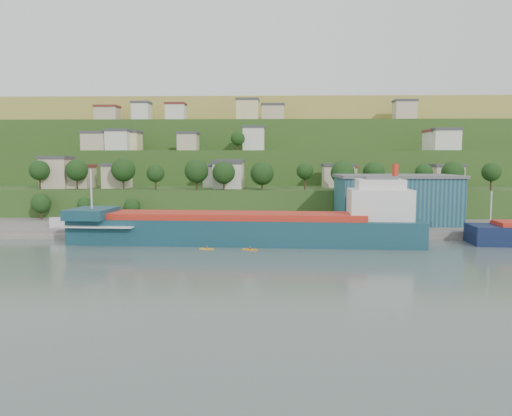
{
  "coord_description": "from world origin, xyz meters",
  "views": [
    {
      "loc": [
        2.29,
        -101.29,
        18.51
      ],
      "look_at": [
        -0.96,
        15.0,
        7.4
      ],
      "focal_mm": 35.0,
      "sensor_mm": 36.0,
      "label": 1
    }
  ],
  "objects_px": {
    "caravan": "(64,224)",
    "kayak_orange": "(250,249)",
    "warehouse": "(396,199)",
    "cargo_ship_near": "(256,229)"
  },
  "relations": [
    {
      "from": "cargo_ship_near",
      "to": "caravan",
      "type": "height_order",
      "value": "cargo_ship_near"
    },
    {
      "from": "cargo_ship_near",
      "to": "kayak_orange",
      "type": "relative_size",
      "value": 24.75
    },
    {
      "from": "caravan",
      "to": "kayak_orange",
      "type": "bearing_deg",
      "value": -47.19
    },
    {
      "from": "cargo_ship_near",
      "to": "caravan",
      "type": "bearing_deg",
      "value": 169.49
    },
    {
      "from": "caravan",
      "to": "kayak_orange",
      "type": "xyz_separation_m",
      "value": [
        47.65,
        -20.47,
        -2.51
      ]
    },
    {
      "from": "cargo_ship_near",
      "to": "caravan",
      "type": "distance_m",
      "value": 50.05
    },
    {
      "from": "cargo_ship_near",
      "to": "warehouse",
      "type": "bearing_deg",
      "value": 34.05
    },
    {
      "from": "warehouse",
      "to": "cargo_ship_near",
      "type": "bearing_deg",
      "value": -150.45
    },
    {
      "from": "warehouse",
      "to": "kayak_orange",
      "type": "relative_size",
      "value": 9.92
    },
    {
      "from": "caravan",
      "to": "kayak_orange",
      "type": "distance_m",
      "value": 51.92
    }
  ]
}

